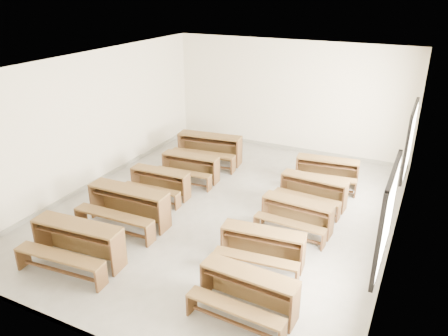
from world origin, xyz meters
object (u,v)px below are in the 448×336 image
at_px(desk_set_2, 160,181).
at_px(desk_set_6, 262,245).
at_px(desk_set_8, 313,189).
at_px(desk_set_1, 128,204).
at_px(desk_set_5, 247,290).
at_px(desk_set_0, 77,241).
at_px(desk_set_7, 297,213).
at_px(desk_set_3, 190,166).
at_px(desk_set_4, 209,147).
at_px(desk_set_9, 327,170).

height_order(desk_set_2, desk_set_6, desk_set_6).
bearing_deg(desk_set_8, desk_set_6, -90.67).
xyz_separation_m(desk_set_1, desk_set_5, (3.26, -1.35, -0.06)).
bearing_deg(desk_set_0, desk_set_1, 86.85).
xyz_separation_m(desk_set_5, desk_set_8, (-0.06, 3.83, -0.01)).
distance_m(desk_set_0, desk_set_5, 3.22).
bearing_deg(desk_set_5, desk_set_7, 94.08).
bearing_deg(desk_set_8, desk_set_3, -175.73).
xyz_separation_m(desk_set_6, desk_set_7, (0.19, 1.38, -0.01)).
distance_m(desk_set_3, desk_set_4, 1.25).
bearing_deg(desk_set_3, desk_set_8, -3.58).
distance_m(desk_set_5, desk_set_6, 1.27).
bearing_deg(desk_set_6, desk_set_5, -84.31).
height_order(desk_set_0, desk_set_1, desk_set_1).
bearing_deg(desk_set_5, desk_set_2, 144.31).
xyz_separation_m(desk_set_0, desk_set_1, (-0.04, 1.51, 0.01)).
bearing_deg(desk_set_8, desk_set_9, 92.85).
relative_size(desk_set_3, desk_set_9, 0.95).
bearing_deg(desk_set_0, desk_set_6, 20.53).
bearing_deg(desk_set_1, desk_set_0, -89.96).
relative_size(desk_set_0, desk_set_3, 1.17).
distance_m(desk_set_6, desk_set_8, 2.60).
xyz_separation_m(desk_set_2, desk_set_8, (3.33, 1.14, 0.01)).
bearing_deg(desk_set_5, desk_set_4, 126.23).
height_order(desk_set_5, desk_set_6, desk_set_5).
bearing_deg(desk_set_4, desk_set_5, -63.46).
bearing_deg(desk_set_8, desk_set_5, -85.48).
relative_size(desk_set_0, desk_set_6, 1.13).
xyz_separation_m(desk_set_0, desk_set_2, (-0.18, 2.86, -0.07)).
bearing_deg(desk_set_2, desk_set_5, -41.32).
height_order(desk_set_1, desk_set_4, desk_set_4).
xyz_separation_m(desk_set_0, desk_set_9, (3.17, 5.18, -0.05)).
relative_size(desk_set_5, desk_set_7, 1.06).
xyz_separation_m(desk_set_7, desk_set_8, (-0.00, 1.21, 0.01)).
bearing_deg(desk_set_6, desk_set_2, 149.20).
relative_size(desk_set_2, desk_set_7, 0.99).
height_order(desk_set_5, desk_set_8, desk_set_5).
height_order(desk_set_1, desk_set_8, desk_set_1).
distance_m(desk_set_4, desk_set_8, 3.48).
bearing_deg(desk_set_7, desk_set_9, 92.62).
bearing_deg(desk_set_1, desk_set_5, -24.00).
xyz_separation_m(desk_set_2, desk_set_5, (3.39, -2.70, 0.02)).
xyz_separation_m(desk_set_2, desk_set_3, (0.18, 1.10, 0.01)).
height_order(desk_set_1, desk_set_9, desk_set_1).
bearing_deg(desk_set_9, desk_set_8, -97.50).
relative_size(desk_set_7, desk_set_8, 0.97).
bearing_deg(desk_set_8, desk_set_0, -124.71).
distance_m(desk_set_1, desk_set_7, 3.45).
bearing_deg(desk_set_9, desk_set_2, -151.97).
distance_m(desk_set_4, desk_set_6, 4.88).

